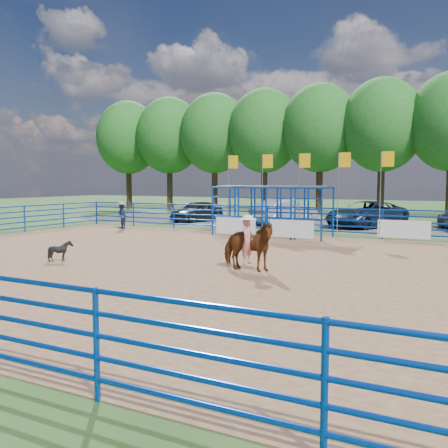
{
  "coord_description": "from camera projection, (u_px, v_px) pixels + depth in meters",
  "views": [
    {
      "loc": [
        7.36,
        -14.77,
        2.86
      ],
      "look_at": [
        -0.91,
        1.0,
        1.3
      ],
      "focal_mm": 40.0,
      "sensor_mm": 36.0,
      "label": 1
    }
  ],
  "objects": [
    {
      "name": "car_b",
      "position": [
        284.0,
        212.0,
        32.23
      ],
      "size": [
        3.53,
        5.09,
        1.59
      ],
      "primitive_type": "imported",
      "rotation": [
        0.0,
        0.0,
        2.72
      ],
      "color": "#94979C",
      "rests_on": "gravel_strip"
    },
    {
      "name": "ground",
      "position": [
        234.0,
        266.0,
        16.69
      ],
      "size": [
        120.0,
        120.0,
        0.0
      ],
      "primitive_type": "plane",
      "color": "#365923",
      "rests_on": "ground"
    },
    {
      "name": "chute_assembly",
      "position": [
        278.0,
        212.0,
        25.25
      ],
      "size": [
        19.32,
        2.41,
        4.2
      ],
      "color": "#083CB6",
      "rests_on": "ground"
    },
    {
      "name": "gravel_strip",
      "position": [
        353.0,
        225.0,
        31.69
      ],
      "size": [
        40.0,
        10.0,
        0.01
      ],
      "primitive_type": "cube",
      "color": "slate",
      "rests_on": "ground"
    },
    {
      "name": "car_a",
      "position": [
        197.0,
        211.0,
        34.67
      ],
      "size": [
        2.42,
        4.47,
        1.44
      ],
      "primitive_type": "imported",
      "rotation": [
        0.0,
        0.0,
        -0.18
      ],
      "color": "black",
      "rests_on": "gravel_strip"
    },
    {
      "name": "car_c",
      "position": [
        366.0,
        214.0,
        30.42
      ],
      "size": [
        4.79,
        6.29,
        1.59
      ],
      "primitive_type": "imported",
      "rotation": [
        0.0,
        0.0,
        -0.43
      ],
      "color": "#161E38",
      "rests_on": "gravel_strip"
    },
    {
      "name": "calf",
      "position": [
        61.0,
        251.0,
        17.47
      ],
      "size": [
        0.74,
        0.67,
        0.74
      ],
      "primitive_type": "imported",
      "rotation": [
        0.0,
        0.0,
        1.68
      ],
      "color": "black",
      "rests_on": "arena_dirt"
    },
    {
      "name": "horse_and_rider",
      "position": [
        248.0,
        243.0,
        15.64
      ],
      "size": [
        1.87,
        0.87,
        2.46
      ],
      "color": "brown",
      "rests_on": "arena_dirt"
    },
    {
      "name": "perimeter_fence",
      "position": [
        234.0,
        244.0,
        16.62
      ],
      "size": [
        30.1,
        20.1,
        1.5
      ],
      "color": "#083CB6",
      "rests_on": "ground"
    },
    {
      "name": "spectator_cowboy",
      "position": [
        122.0,
        215.0,
        29.23
      ],
      "size": [
        0.9,
        0.82,
        1.55
      ],
      "color": "navy",
      "rests_on": "arena_dirt"
    },
    {
      "name": "arena_dirt",
      "position": [
        234.0,
        266.0,
        16.69
      ],
      "size": [
        30.0,
        20.0,
        0.02
      ],
      "primitive_type": "cube",
      "color": "#956B4A",
      "rests_on": "ground"
    },
    {
      "name": "treeline",
      "position": [
        383.0,
        120.0,
        38.97
      ],
      "size": [
        56.4,
        6.4,
        11.24
      ],
      "color": "#3F2B19",
      "rests_on": "ground"
    }
  ]
}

